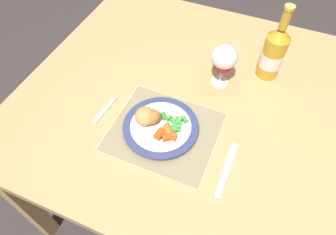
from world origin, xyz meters
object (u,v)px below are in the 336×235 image
Objects in this scene: table_knife at (225,175)px; dining_table at (189,110)px; fork at (104,111)px; wine_glass at (224,59)px; bottle at (273,53)px; dinner_plate at (161,127)px.

dining_table is at bearing 127.53° from table_knife.
fork is 0.81× the size of wine_glass.
bottle is (0.14, 0.11, -0.01)m from wine_glass.
dining_table is 0.23m from wine_glass.
wine_glass reaches higher than table_knife.
wine_glass reaches higher than fork.
dinner_plate is 1.49× the size of wine_glass.
dinner_plate is at bearing -100.14° from dining_table.
dinner_plate is 1.84× the size of fork.
bottle reaches higher than dining_table.
dinner_plate is 0.31m from wine_glass.
fork is 0.42m from wine_glass.
fork is (-0.20, -0.00, -0.01)m from dinner_plate.
table_knife is 1.19× the size of wine_glass.
dining_table is 0.35m from bottle.
fork is (-0.23, -0.18, 0.09)m from dining_table.
table_knife is at bearing -93.08° from bottle.
bottle reaches higher than wine_glass.
dinner_plate is at bearing -111.63° from wine_glass.
dining_table is 0.31m from fork.
bottle is (0.45, 0.38, 0.09)m from fork.
table_knife is at bearing -9.09° from fork.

